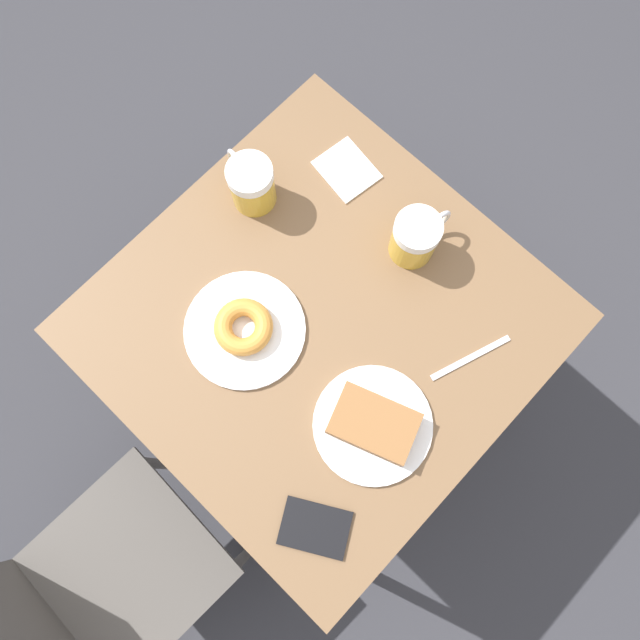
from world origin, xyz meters
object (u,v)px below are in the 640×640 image
at_px(napkin_folded, 347,170).
at_px(fork, 470,358).
at_px(chair, 81,607).
at_px(plate_with_cake, 373,424).
at_px(plate_with_donut, 244,329).
at_px(passport_near_edge, 315,528).
at_px(beer_mug_left, 251,184).
at_px(beer_mug_center, 416,237).

bearing_deg(napkin_folded, fork, 164.16).
bearing_deg(chair, napkin_folded, -76.70).
relative_size(plate_with_cake, plate_with_donut, 0.95).
distance_m(plate_with_cake, passport_near_edge, 0.22).
relative_size(plate_with_donut, passport_near_edge, 1.59).
relative_size(beer_mug_left, fork, 0.79).
height_order(plate_with_cake, passport_near_edge, plate_with_cake).
xyz_separation_m(chair, plate_with_donut, (0.11, -0.67, 0.29)).
bearing_deg(plate_with_donut, napkin_folded, -76.82).
height_order(chair, napkin_folded, chair).
height_order(fork, passport_near_edge, passport_near_edge).
height_order(plate_with_cake, beer_mug_center, beer_mug_center).
height_order(beer_mug_left, beer_mug_center, same).
height_order(beer_mug_left, napkin_folded, beer_mug_left).
bearing_deg(plate_with_cake, beer_mug_left, -19.69).
bearing_deg(napkin_folded, beer_mug_left, 60.84).
xyz_separation_m(plate_with_cake, plate_with_donut, (0.31, 0.04, -0.00)).
distance_m(beer_mug_left, passport_near_edge, 0.68).
bearing_deg(napkin_folded, chair, 101.04).
bearing_deg(beer_mug_left, passport_near_edge, 144.68).
bearing_deg(plate_with_cake, plate_with_donut, 6.88).
xyz_separation_m(plate_with_cake, fork, (-0.05, -0.23, -0.02)).
xyz_separation_m(beer_mug_left, napkin_folded, (-0.10, -0.18, -0.06)).
distance_m(chair, plate_with_donut, 0.73).
bearing_deg(plate_with_cake, chair, 74.43).
xyz_separation_m(chair, beer_mug_left, (0.31, -0.88, 0.33)).
bearing_deg(beer_mug_center, beer_mug_left, 24.23).
distance_m(napkin_folded, passport_near_edge, 0.73).
bearing_deg(fork, plate_with_cake, 77.47).
bearing_deg(beer_mug_left, plate_with_cake, 160.31).
bearing_deg(chair, fork, -102.56).
bearing_deg(passport_near_edge, chair, 63.43).
relative_size(beer_mug_left, beer_mug_center, 1.00).
relative_size(chair, beer_mug_left, 6.20).
bearing_deg(fork, passport_near_edge, 89.84).
distance_m(beer_mug_left, napkin_folded, 0.21).
xyz_separation_m(napkin_folded, passport_near_edge, (-0.45, 0.57, 0.00)).
xyz_separation_m(chair, napkin_folded, (0.21, -1.06, 0.27)).
relative_size(beer_mug_left, napkin_folded, 1.00).
bearing_deg(passport_near_edge, napkin_folded, -51.55).
relative_size(plate_with_cake, napkin_folded, 1.71).
height_order(napkin_folded, fork, same).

